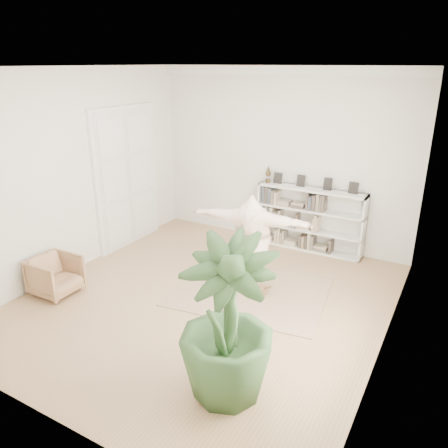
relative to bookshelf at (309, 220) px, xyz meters
name	(u,v)px	position (x,y,z in m)	size (l,w,h in m)	color
floor	(206,300)	(-0.74, -2.82, -0.64)	(6.00, 6.00, 0.00)	#9B7650
room_shell	(284,70)	(-0.74, 0.12, 2.87)	(6.00, 6.00, 6.00)	silver
doors	(127,179)	(-3.45, -1.52, 0.76)	(0.09, 1.78, 2.92)	white
bookshelf	(309,220)	(0.00, 0.00, 0.00)	(2.20, 0.35, 1.64)	silver
armchair	(56,275)	(-3.04, -3.85, -0.31)	(0.69, 0.71, 0.65)	tan
rug	(250,291)	(-0.24, -2.22, -0.63)	(2.50, 2.00, 0.02)	tan
rocker_board	(250,288)	(-0.24, -2.22, -0.57)	(0.50, 0.34, 0.10)	brown
person	(251,241)	(-0.24, -2.22, 0.30)	(2.00, 0.54, 1.63)	beige
houseplant	(227,321)	(0.59, -4.51, 0.34)	(1.09, 1.09, 1.95)	#2D4D26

